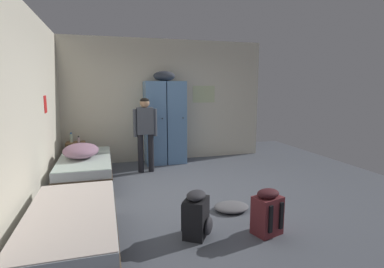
{
  "coord_description": "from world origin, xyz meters",
  "views": [
    {
      "loc": [
        -1.38,
        -4.5,
        1.74
      ],
      "look_at": [
        0.0,
        0.24,
        0.95
      ],
      "focal_mm": 27.99,
      "sensor_mm": 36.0,
      "label": 1
    }
  ],
  "objects": [
    {
      "name": "bed_left_rear",
      "position": [
        -1.76,
        1.01,
        0.38
      ],
      "size": [
        0.9,
        1.9,
        0.49
      ],
      "color": "#473828",
      "rests_on": "ground_plane"
    },
    {
      "name": "person_traveler",
      "position": [
        -0.62,
        1.48,
        0.91
      ],
      "size": [
        0.48,
        0.2,
        1.51
      ],
      "color": "black",
      "rests_on": "ground_plane"
    },
    {
      "name": "backpack_black",
      "position": [
        -0.41,
        -1.37,
        0.26
      ],
      "size": [
        0.41,
        0.41,
        0.55
      ],
      "color": "black",
      "rests_on": "ground_plane"
    },
    {
      "name": "ground_plane",
      "position": [
        0.0,
        0.0,
        0.0
      ],
      "size": [
        7.68,
        7.68,
        0.0
      ],
      "primitive_type": "plane",
      "color": "#565B66"
    },
    {
      "name": "bed_left_front",
      "position": [
        -1.76,
        -1.39,
        0.38
      ],
      "size": [
        0.9,
        1.9,
        0.49
      ],
      "color": "#473828",
      "rests_on": "ground_plane"
    },
    {
      "name": "backpack_maroon",
      "position": [
        0.41,
        -1.53,
        0.26
      ],
      "size": [
        0.38,
        0.39,
        0.55
      ],
      "color": "maroon",
      "rests_on": "ground_plane"
    },
    {
      "name": "shelf_unit",
      "position": [
        -2.01,
        2.16,
        0.35
      ],
      "size": [
        0.38,
        0.3,
        0.57
      ],
      "color": "brown",
      "rests_on": "ground_plane"
    },
    {
      "name": "bedding_heap",
      "position": [
        -1.82,
        1.04,
        0.61
      ],
      "size": [
        0.61,
        0.82,
        0.24
      ],
      "color": "gray",
      "rests_on": "bed_left_rear"
    },
    {
      "name": "lotion_bottle",
      "position": [
        -1.94,
        2.12,
        0.63
      ],
      "size": [
        0.06,
        0.06,
        0.14
      ],
      "color": "beige",
      "rests_on": "shelf_unit"
    },
    {
      "name": "room_backdrop",
      "position": [
        -1.18,
        1.21,
        1.4
      ],
      "size": [
        4.74,
        4.86,
        2.8
      ],
      "color": "beige",
      "rests_on": "ground_plane"
    },
    {
      "name": "water_bottle",
      "position": [
        -2.09,
        2.18,
        0.66
      ],
      "size": [
        0.06,
        0.06,
        0.21
      ],
      "color": "silver",
      "rests_on": "shelf_unit"
    },
    {
      "name": "locker_bank",
      "position": [
        -0.09,
        2.12,
        0.97
      ],
      "size": [
        0.9,
        0.55,
        2.07
      ],
      "color": "#5B84B2",
      "rests_on": "ground_plane"
    },
    {
      "name": "clothes_pile_grey",
      "position": [
        0.28,
        -0.79,
        0.05
      ],
      "size": [
        0.5,
        0.42,
        0.1
      ],
      "color": "slate",
      "rests_on": "ground_plane"
    }
  ]
}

